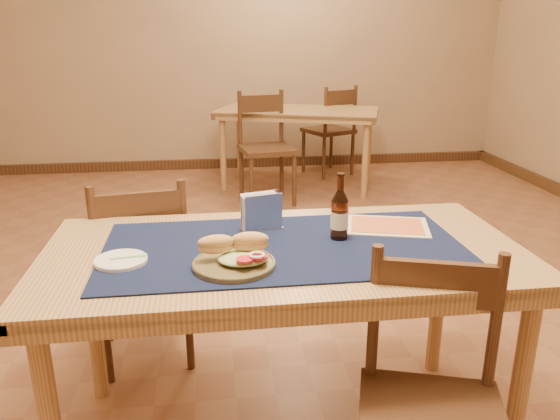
{
  "coord_description": "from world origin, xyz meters",
  "views": [
    {
      "loc": [
        -0.24,
        -2.49,
        1.44
      ],
      "look_at": [
        0.0,
        -0.7,
        0.85
      ],
      "focal_mm": 35.0,
      "sensor_mm": 36.0,
      "label": 1
    }
  ],
  "objects": [
    {
      "name": "room",
      "position": [
        0.0,
        0.0,
        1.4
      ],
      "size": [
        6.04,
        7.04,
        2.84
      ],
      "color": "brown",
      "rests_on": "ground"
    },
    {
      "name": "main_table",
      "position": [
        0.0,
        -0.8,
        0.67
      ],
      "size": [
        1.6,
        0.8,
        0.75
      ],
      "color": "tan",
      "rests_on": "ground"
    },
    {
      "name": "placemat",
      "position": [
        0.0,
        -0.8,
        0.75
      ],
      "size": [
        1.2,
        0.6,
        0.01
      ],
      "primitive_type": "cube",
      "color": "#0F1A38",
      "rests_on": "main_table"
    },
    {
      "name": "baseboard",
      "position": [
        0.0,
        0.0,
        0.05
      ],
      "size": [
        6.0,
        7.0,
        0.1
      ],
      "color": "#452D18",
      "rests_on": "ground"
    },
    {
      "name": "back_table",
      "position": [
        0.62,
        2.61,
        0.67
      ],
      "size": [
        1.64,
        1.18,
        0.75
      ],
      "color": "tan",
      "rests_on": "ground"
    },
    {
      "name": "chair_main_far",
      "position": [
        -0.55,
        -0.23,
        0.46
      ],
      "size": [
        0.47,
        0.47,
        0.88
      ],
      "color": "#452D18",
      "rests_on": "ground"
    },
    {
      "name": "chair_main_near",
      "position": [
        0.35,
        -1.29,
        0.45
      ],
      "size": [
        0.5,
        0.5,
        0.86
      ],
      "color": "#452D18",
      "rests_on": "ground"
    },
    {
      "name": "chair_back_near",
      "position": [
        0.26,
        2.18,
        0.5
      ],
      "size": [
        0.51,
        0.51,
        0.96
      ],
      "color": "#452D18",
      "rests_on": "ground"
    },
    {
      "name": "chair_back_far",
      "position": [
        1.03,
        3.02,
        0.48
      ],
      "size": [
        0.57,
        0.57,
        0.93
      ],
      "color": "#452D18",
      "rests_on": "ground"
    },
    {
      "name": "sandwich_plate",
      "position": [
        -0.17,
        -0.94,
        0.78
      ],
      "size": [
        0.26,
        0.26,
        0.1
      ],
      "color": "brown",
      "rests_on": "placemat"
    },
    {
      "name": "side_plate",
      "position": [
        -0.52,
        -0.87,
        0.76
      ],
      "size": [
        0.16,
        0.16,
        0.01
      ],
      "color": "white",
      "rests_on": "placemat"
    },
    {
      "name": "fork",
      "position": [
        -0.49,
        -0.86,
        0.77
      ],
      "size": [
        0.11,
        0.03,
        0.0
      ],
      "color": "#6EB865",
      "rests_on": "side_plate"
    },
    {
      "name": "beer_bottle",
      "position": [
        0.2,
        -0.75,
        0.84
      ],
      "size": [
        0.06,
        0.06,
        0.23
      ],
      "color": "#4F200E",
      "rests_on": "placemat"
    },
    {
      "name": "napkin_holder",
      "position": [
        -0.06,
        -0.62,
        0.82
      ],
      "size": [
        0.16,
        0.09,
        0.14
      ],
      "color": "silver",
      "rests_on": "placemat"
    },
    {
      "name": "menu_card",
      "position": [
        0.4,
        -0.66,
        0.76
      ],
      "size": [
        0.35,
        0.29,
        0.01
      ],
      "color": "beige",
      "rests_on": "placemat"
    }
  ]
}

